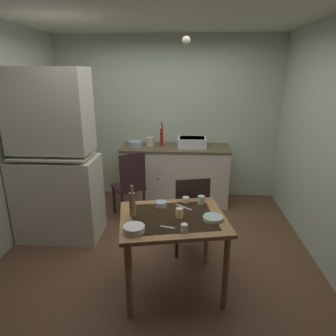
% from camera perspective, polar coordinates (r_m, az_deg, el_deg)
% --- Properties ---
extents(ground_plane, '(4.62, 4.62, 0.00)m').
position_cam_1_polar(ground_plane, '(3.77, -1.85, -15.11)').
color(ground_plane, brown).
extents(wall_back, '(3.72, 0.10, 2.62)m').
position_cam_1_polar(wall_back, '(5.00, 0.01, 9.40)').
color(wall_back, beige).
rests_on(wall_back, ground).
extents(wall_right, '(0.10, 3.58, 2.62)m').
position_cam_1_polar(wall_right, '(3.58, 29.17, 3.62)').
color(wall_right, beige).
rests_on(wall_right, ground).
extents(ceiling_slab, '(3.72, 3.58, 0.10)m').
position_cam_1_polar(ceiling_slab, '(3.22, -2.39, 28.97)').
color(ceiling_slab, silver).
extents(hutch_cabinet, '(1.01, 0.56, 2.11)m').
position_cam_1_polar(hutch_cabinet, '(3.88, -20.90, 0.79)').
color(hutch_cabinet, beige).
rests_on(hutch_cabinet, ground).
extents(counter_cabinet, '(1.70, 0.64, 0.93)m').
position_cam_1_polar(counter_cabinet, '(4.84, 1.41, -1.23)').
color(counter_cabinet, beige).
rests_on(counter_cabinet, ground).
extents(sink_basin, '(0.44, 0.34, 0.15)m').
position_cam_1_polar(sink_basin, '(4.68, 4.64, 4.97)').
color(sink_basin, white).
rests_on(sink_basin, counter_cabinet).
extents(hand_pump, '(0.05, 0.27, 0.39)m').
position_cam_1_polar(hand_pump, '(4.72, -1.24, 6.28)').
color(hand_pump, '#B21E19').
rests_on(hand_pump, counter_cabinet).
extents(mixing_bowl_counter, '(0.22, 0.22, 0.09)m').
position_cam_1_polar(mixing_bowl_counter, '(4.71, -6.31, 4.62)').
color(mixing_bowl_counter, '#9EB2C6').
rests_on(mixing_bowl_counter, counter_cabinet).
extents(stoneware_crock, '(0.13, 0.13, 0.14)m').
position_cam_1_polar(stoneware_crock, '(4.75, -3.50, 5.08)').
color(stoneware_crock, beige).
rests_on(stoneware_crock, counter_cabinet).
extents(dining_table, '(1.10, 0.96, 0.78)m').
position_cam_1_polar(dining_table, '(2.84, 0.92, -11.38)').
color(dining_table, '#9F7042').
rests_on(dining_table, ground).
extents(chair_far_side, '(0.48, 0.48, 0.97)m').
position_cam_1_polar(chair_far_side, '(3.46, 4.21, -8.60)').
color(chair_far_side, '#302023').
rests_on(chair_far_side, ground).
extents(chair_by_counter, '(0.56, 0.56, 1.00)m').
position_cam_1_polar(chair_by_counter, '(4.32, -7.29, -3.05)').
color(chair_by_counter, '#381F24').
rests_on(chair_by_counter, ground).
extents(serving_bowl_wide, '(0.18, 0.18, 0.03)m').
position_cam_1_polar(serving_bowl_wide, '(2.76, 8.65, -9.47)').
color(serving_bowl_wide, '#ADD1C1').
rests_on(serving_bowl_wide, dining_table).
extents(soup_bowl_small, '(0.11, 0.11, 0.05)m').
position_cam_1_polar(soup_bowl_small, '(2.97, -1.33, -6.97)').
color(soup_bowl_small, '#9EB2C6').
rests_on(soup_bowl_small, dining_table).
extents(sauce_dish, '(0.18, 0.18, 0.05)m').
position_cam_1_polar(sauce_dish, '(2.55, -6.55, -11.55)').
color(sauce_dish, white).
rests_on(sauce_dish, dining_table).
extents(teacup_cream, '(0.07, 0.07, 0.06)m').
position_cam_1_polar(teacup_cream, '(3.07, 3.44, -6.09)').
color(teacup_cream, white).
rests_on(teacup_cream, dining_table).
extents(mug_tall, '(0.07, 0.07, 0.09)m').
position_cam_1_polar(mug_tall, '(2.76, 2.21, -8.60)').
color(mug_tall, beige).
rests_on(mug_tall, dining_table).
extents(teacup_mint, '(0.06, 0.06, 0.07)m').
position_cam_1_polar(teacup_mint, '(2.53, 3.15, -11.46)').
color(teacup_mint, white).
rests_on(teacup_mint, dining_table).
extents(mug_dark, '(0.07, 0.07, 0.08)m').
position_cam_1_polar(mug_dark, '(3.05, 6.40, -6.10)').
color(mug_dark, '#ADD1C1').
rests_on(mug_dark, dining_table).
extents(glass_bottle, '(0.06, 0.06, 0.30)m').
position_cam_1_polar(glass_bottle, '(2.77, -6.88, -6.78)').
color(glass_bottle, olive).
rests_on(glass_bottle, dining_table).
extents(table_knife, '(0.16, 0.13, 0.00)m').
position_cam_1_polar(table_knife, '(2.97, 3.06, -7.52)').
color(table_knife, silver).
rests_on(table_knife, dining_table).
extents(teaspoon_near_bowl, '(0.13, 0.06, 0.00)m').
position_cam_1_polar(teaspoon_near_bowl, '(2.61, -0.10, -11.30)').
color(teaspoon_near_bowl, beige).
rests_on(teaspoon_near_bowl, dining_table).
extents(pendant_bulb, '(0.08, 0.08, 0.08)m').
position_cam_1_polar(pendant_bulb, '(3.13, 3.55, 23.31)').
color(pendant_bulb, '#F9EFCC').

